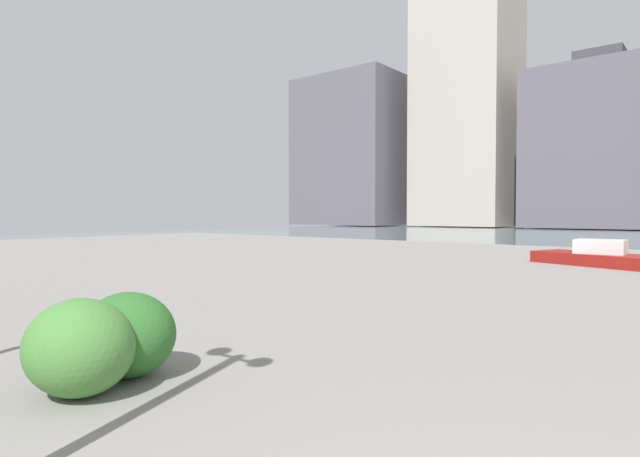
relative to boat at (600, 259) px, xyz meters
The scene contains 6 objects.
building_slab 52.13m from the boat, 79.84° to the right, with size 14.59×15.58×20.92m.
building_annex 57.61m from the boat, 62.89° to the right, with size 12.23×11.50×35.70m.
building_highrise 61.96m from the boat, 47.09° to the right, with size 15.67×11.09×21.97m.
shrub_low 16.00m from the boat, 84.92° to the left, with size 1.04×0.94×0.88m.
shrub_round 15.45m from the boat, 84.18° to the left, with size 1.01×0.91×0.86m.
boat is the anchor object (origin of this frame).
Camera 1 is at (0.21, 1.17, 1.66)m, focal length 28.31 mm.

